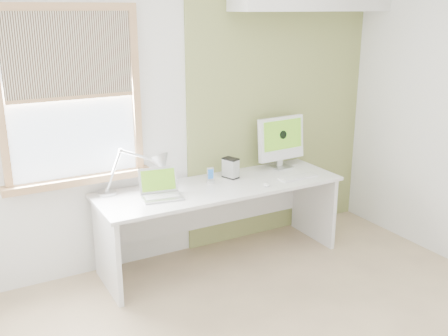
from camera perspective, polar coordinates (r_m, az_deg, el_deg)
room at (r=3.20m, az=9.12°, el=0.27°), size 4.04×3.54×2.64m
accent_wall at (r=5.15m, az=6.08°, el=6.79°), size 2.00×0.02×2.60m
window at (r=4.27m, az=-16.41°, el=7.39°), size 1.20×0.14×1.42m
desk at (r=4.68m, az=-0.73°, el=-3.94°), size 2.20×0.70×0.73m
desk_lamp at (r=4.43m, az=-8.01°, el=0.08°), size 0.66×0.32×0.38m
laptop at (r=4.31m, az=-7.01°, el=-2.39°), size 0.36×0.30×0.23m
phone_dock at (r=4.61m, az=-1.50°, el=-1.15°), size 0.08×0.08×0.14m
external_drive at (r=4.73m, az=0.73°, el=0.00°), size 0.13×0.16×0.19m
imac at (r=5.03m, az=6.29°, el=3.14°), size 0.51×0.18×0.50m
keyboard at (r=4.79m, az=8.17°, el=-1.00°), size 0.40×0.13×0.02m
mouse at (r=4.55m, az=4.72°, el=-1.82°), size 0.09×0.11×0.03m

